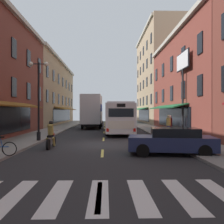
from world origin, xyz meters
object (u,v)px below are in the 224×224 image
object	(u,v)px
sedan_mid	(96,120)
street_lamp_twin	(39,97)
transit_bus	(118,117)
pedestrian_mid	(168,125)
box_truck	(92,112)
motorcycle_rider	(51,136)
pedestrian_near	(170,123)
billboard_sign	(183,71)
sedan_near	(172,141)

from	to	relation	value
sedan_mid	street_lamp_twin	world-z (taller)	street_lamp_twin
sedan_mid	street_lamp_twin	bearing A→B (deg)	-96.82
transit_bus	pedestrian_mid	distance (m)	6.74
box_truck	motorcycle_rider	world-z (taller)	box_truck
sedan_mid	pedestrian_near	xyz separation A→B (m)	(8.09, -19.18, 0.34)
billboard_sign	pedestrian_near	distance (m)	5.29
street_lamp_twin	pedestrian_mid	bearing A→B (deg)	16.60
box_truck	sedan_mid	xyz separation A→B (m)	(0.00, 10.65, -1.49)
motorcycle_rider	pedestrian_near	world-z (taller)	pedestrian_near
pedestrian_near	pedestrian_mid	bearing A→B (deg)	47.32
sedan_near	sedan_mid	world-z (taller)	sedan_mid
box_truck	sedan_mid	world-z (taller)	box_truck
sedan_near	sedan_mid	bearing A→B (deg)	99.58
transit_bus	pedestrian_mid	bearing A→B (deg)	-53.62
motorcycle_rider	street_lamp_twin	world-z (taller)	street_lamp_twin
motorcycle_rider	pedestrian_mid	bearing A→B (deg)	34.21
box_truck	pedestrian_near	world-z (taller)	box_truck
pedestrian_near	street_lamp_twin	size ratio (longest dim) A/B	0.30
transit_bus	box_truck	size ratio (longest dim) A/B	1.58
sedan_mid	pedestrian_near	distance (m)	20.82
billboard_sign	pedestrian_near	bearing A→B (deg)	104.59
motorcycle_rider	box_truck	bearing A→B (deg)	85.05
transit_bus	sedan_mid	distance (m)	17.21
billboard_sign	motorcycle_rider	bearing A→B (deg)	-145.95
pedestrian_near	pedestrian_mid	distance (m)	3.28
transit_bus	motorcycle_rider	xyz separation A→B (m)	(-4.63, -11.27, -0.91)
transit_bus	pedestrian_near	size ratio (longest dim) A/B	7.29
pedestrian_near	street_lamp_twin	world-z (taller)	street_lamp_twin
billboard_sign	transit_bus	world-z (taller)	billboard_sign
sedan_mid	pedestrian_mid	world-z (taller)	pedestrian_mid
motorcycle_rider	transit_bus	bearing A→B (deg)	67.66
street_lamp_twin	box_truck	bearing A→B (deg)	78.34
pedestrian_near	motorcycle_rider	bearing A→B (deg)	17.97
street_lamp_twin	motorcycle_rider	bearing A→B (deg)	-61.92
box_truck	sedan_near	xyz separation A→B (m)	(5.15, -19.86, -1.48)
box_truck	street_lamp_twin	xyz separation A→B (m)	(-3.03, -14.68, 1.06)
sedan_mid	motorcycle_rider	distance (m)	28.21
motorcycle_rider	pedestrian_near	distance (m)	13.16
pedestrian_near	street_lamp_twin	bearing A→B (deg)	3.82
box_truck	sedan_mid	distance (m)	10.76
box_truck	motorcycle_rider	bearing A→B (deg)	-94.95
sedan_near	sedan_mid	size ratio (longest dim) A/B	1.06
box_truck	transit_bus	bearing A→B (deg)	-63.48
sedan_mid	sedan_near	bearing A→B (deg)	-80.42
billboard_sign	pedestrian_near	size ratio (longest dim) A/B	4.35
transit_bus	pedestrian_mid	size ratio (longest dim) A/B	6.89
billboard_sign	sedan_near	world-z (taller)	billboard_sign
transit_bus	street_lamp_twin	size ratio (longest dim) A/B	2.19
billboard_sign	box_truck	world-z (taller)	billboard_sign
billboard_sign	box_truck	distance (m)	14.20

